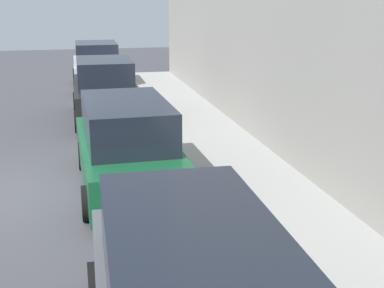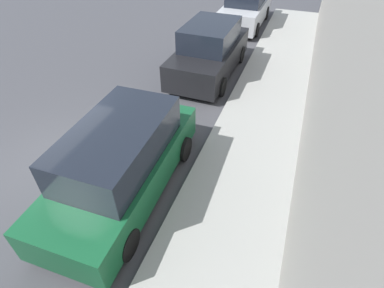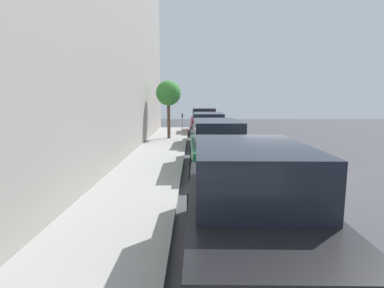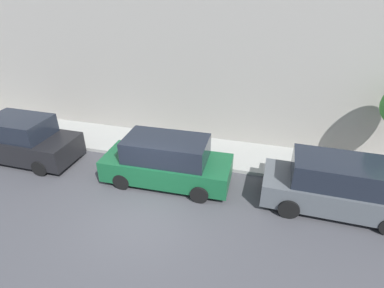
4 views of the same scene
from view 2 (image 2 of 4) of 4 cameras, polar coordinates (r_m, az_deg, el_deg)
ground_plane at (r=8.87m, az=-24.15°, el=-3.48°), size 60.00×60.00×0.00m
sidewalk at (r=6.98m, az=7.14°, el=-12.75°), size 2.53×32.00×0.15m
parked_minivan_third at (r=7.01m, az=-13.14°, el=-3.19°), size 2.02×4.95×1.90m
parked_suv_fourth at (r=12.14m, az=3.38°, el=17.24°), size 2.08×4.82×1.98m
parked_suv_fifth at (r=17.85m, az=10.18°, el=24.20°), size 2.08×4.81×1.98m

